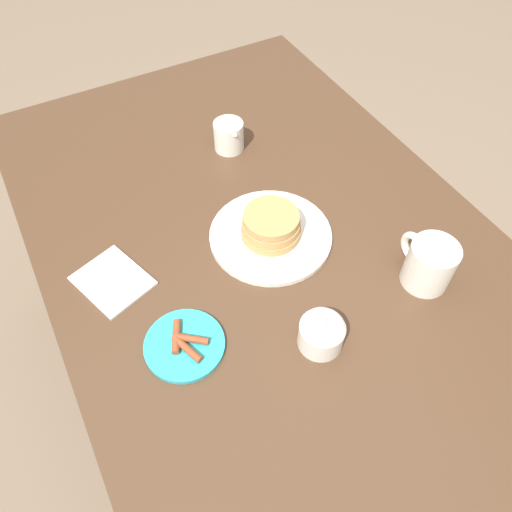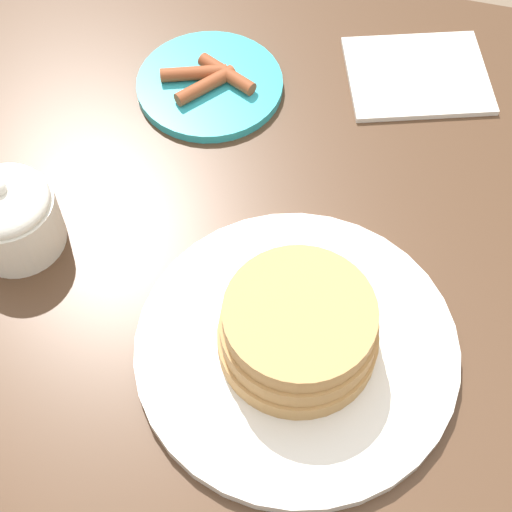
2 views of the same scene
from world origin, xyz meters
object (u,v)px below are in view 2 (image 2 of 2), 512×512
side_plate_bacon (210,84)px  napkin (417,75)px  pancake_plate (298,339)px  sugar_bowl (10,215)px

side_plate_bacon → napkin: side_plate_bacon is taller
pancake_plate → napkin: (0.05, 0.34, -0.02)m
side_plate_bacon → napkin: bearing=18.9°
sugar_bowl → napkin: 0.43m
side_plate_bacon → sugar_bowl: (-0.11, -0.22, 0.03)m
side_plate_bacon → sugar_bowl: sugar_bowl is taller
side_plate_bacon → napkin: (0.20, 0.07, -0.00)m
side_plate_bacon → sugar_bowl: size_ratio=1.80×
pancake_plate → side_plate_bacon: pancake_plate is taller
napkin → side_plate_bacon: bearing=-161.1°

